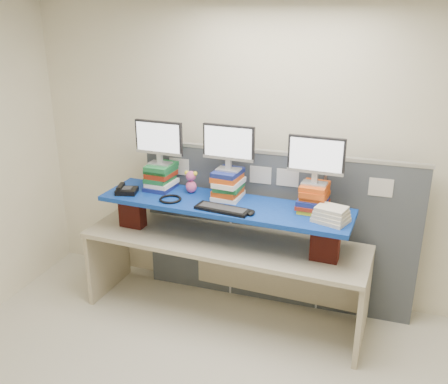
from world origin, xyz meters
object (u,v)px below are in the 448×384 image
(desk, at_px, (224,255))
(monitor_left, at_px, (159,140))
(desk_phone, at_px, (126,190))
(monitor_center, at_px, (229,145))
(keyboard, at_px, (223,209))
(blue_board, at_px, (224,205))
(monitor_right, at_px, (316,158))

(desk, distance_m, monitor_left, 1.20)
(desk_phone, bearing_deg, monitor_center, -3.17)
(monitor_left, height_order, keyboard, monitor_left)
(desk, height_order, monitor_left, monitor_left)
(blue_board, distance_m, keyboard, 0.18)
(blue_board, bearing_deg, monitor_center, 92.17)
(monitor_right, height_order, desk_phone, monitor_right)
(desk, relative_size, monitor_left, 5.58)
(monitor_left, relative_size, monitor_center, 1.00)
(blue_board, bearing_deg, keyboard, -72.23)
(monitor_left, height_order, monitor_right, monitor_left)
(monitor_left, relative_size, desk_phone, 2.13)
(desk, bearing_deg, monitor_right, 8.93)
(desk, height_order, monitor_center, monitor_center)
(monitor_center, bearing_deg, desk_phone, -165.93)
(keyboard, bearing_deg, desk, 112.00)
(blue_board, height_order, keyboard, keyboard)
(monitor_left, bearing_deg, monitor_center, -0.00)
(monitor_left, bearing_deg, monitor_right, -0.00)
(blue_board, relative_size, monitor_center, 4.78)
(desk_phone, bearing_deg, blue_board, -10.36)
(monitor_right, bearing_deg, monitor_center, 180.00)
(blue_board, relative_size, monitor_left, 4.78)
(keyboard, bearing_deg, desk_phone, -179.12)
(monitor_left, xyz_separation_m, monitor_right, (1.43, -0.08, -0.01))
(monitor_right, bearing_deg, blue_board, -171.07)
(desk, height_order, blue_board, blue_board)
(keyboard, relative_size, desk_phone, 2.22)
(keyboard, xyz_separation_m, desk_phone, (-0.97, 0.11, 0.01))
(blue_board, distance_m, monitor_right, 0.90)
(monitor_left, relative_size, keyboard, 0.96)
(blue_board, bearing_deg, monitor_left, 170.16)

